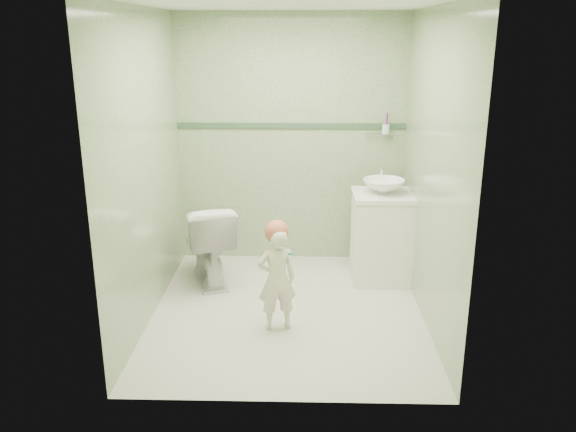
{
  "coord_description": "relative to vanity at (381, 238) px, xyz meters",
  "views": [
    {
      "loc": [
        0.12,
        -4.41,
        2.21
      ],
      "look_at": [
        0.0,
        0.15,
        0.78
      ],
      "focal_mm": 36.72,
      "sensor_mm": 36.0,
      "label": 1
    }
  ],
  "objects": [
    {
      "name": "vanity",
      "position": [
        0.0,
        0.0,
        0.0
      ],
      "size": [
        0.52,
        0.5,
        0.8
      ],
      "primitive_type": "cube",
      "color": "white",
      "rests_on": "ground"
    },
    {
      "name": "teal_toothbrush",
      "position": [
        -0.81,
        -1.09,
        0.26
      ],
      "size": [
        0.11,
        0.14,
        0.08
      ],
      "color": "#04807D",
      "rests_on": "toddler"
    },
    {
      "name": "ground",
      "position": [
        -0.84,
        -0.7,
        -0.4
      ],
      "size": [
        2.5,
        2.5,
        0.0
      ],
      "primitive_type": "plane",
      "color": "silver",
      "rests_on": "ground"
    },
    {
      "name": "cup_holder",
      "position": [
        0.05,
        0.48,
        0.93
      ],
      "size": [
        0.26,
        0.07,
        0.21
      ],
      "color": "silver",
      "rests_on": "room_shell"
    },
    {
      "name": "toilet",
      "position": [
        -1.58,
        -0.09,
        -0.02
      ],
      "size": [
        0.63,
        0.84,
        0.75
      ],
      "primitive_type": "imported",
      "rotation": [
        0.0,
        0.0,
        3.46
      ],
      "color": "white",
      "rests_on": "ground"
    },
    {
      "name": "counter",
      "position": [
        0.0,
        0.0,
        0.41
      ],
      "size": [
        0.54,
        0.52,
        0.04
      ],
      "primitive_type": "cube",
      "color": "white",
      "rests_on": "vanity"
    },
    {
      "name": "hair_cap",
      "position": [
        -0.91,
        -0.96,
        0.38
      ],
      "size": [
        0.18,
        0.18,
        0.18
      ],
      "primitive_type": "sphere",
      "color": "#C56347",
      "rests_on": "toddler"
    },
    {
      "name": "room_shell",
      "position": [
        -0.84,
        -0.7,
        0.8
      ],
      "size": [
        2.5,
        2.54,
        2.4
      ],
      "color": "gray",
      "rests_on": "ground"
    },
    {
      "name": "faucet",
      "position": [
        0.0,
        0.19,
        0.57
      ],
      "size": [
        0.03,
        0.13,
        0.18
      ],
      "color": "silver",
      "rests_on": "counter"
    },
    {
      "name": "toddler",
      "position": [
        -0.91,
        -0.98,
        0.01
      ],
      "size": [
        0.34,
        0.26,
        0.82
      ],
      "primitive_type": "imported",
      "rotation": [
        0.0,
        0.0,
        3.39
      ],
      "color": "white",
      "rests_on": "ground"
    },
    {
      "name": "basin",
      "position": [
        0.0,
        0.0,
        0.49
      ],
      "size": [
        0.37,
        0.37,
        0.13
      ],
      "primitive_type": "imported",
      "color": "white",
      "rests_on": "counter"
    },
    {
      "name": "trim_stripe",
      "position": [
        -0.84,
        0.54,
        0.95
      ],
      "size": [
        2.2,
        0.02,
        0.05
      ],
      "primitive_type": "cube",
      "color": "#34543A",
      "rests_on": "room_shell"
    }
  ]
}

